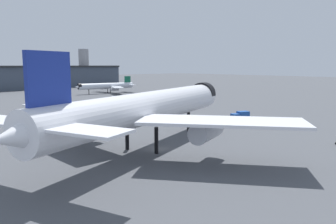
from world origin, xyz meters
TOP-DOWN VIEW (x-y plane):
  - ground at (0.00, 0.00)m, footprint 900.00×900.00m
  - airliner_near_gate at (-1.29, 1.65)m, footprint 65.60×58.53m
  - airliner_far_taxiway at (64.19, 121.06)m, footprint 38.29×34.73m
  - terminal_building at (34.98, 190.03)m, footprint 173.84×48.14m
  - service_truck_front at (39.52, 8.35)m, footprint 5.96×4.07m
  - traffic_cone_near_nose at (39.18, -4.54)m, footprint 0.60×0.60m

SIDE VIEW (x-z plane):
  - ground at x=0.00m, z-range 0.00..0.00m
  - traffic_cone_near_nose at x=39.18m, z-range 0.00..0.75m
  - service_truck_front at x=39.52m, z-range 0.09..3.09m
  - airliner_far_taxiway at x=64.19m, z-range -0.59..9.34m
  - airliner_near_gate at x=-1.29m, z-range -1.10..17.31m
  - terminal_building at x=34.98m, z-range -6.35..23.18m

